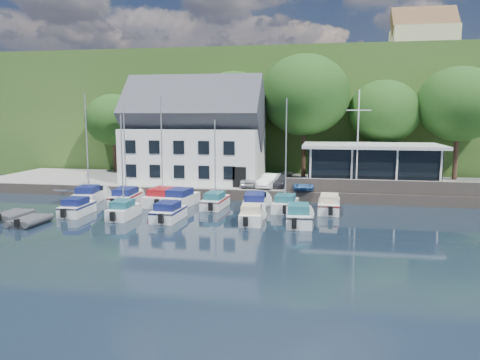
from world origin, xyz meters
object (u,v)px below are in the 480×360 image
(boat_r1_5, at_px, (255,201))
(harbor_building, at_px, (195,140))
(boat_r1_0, at_px, (87,152))
(boat_r2_0, at_px, (77,206))
(boat_r1_2, at_px, (162,153))
(boat_r1_1, at_px, (125,154))
(boat_r1_6, at_px, (286,160))
(boat_r1_7, at_px, (329,203))
(car_blue, at_px, (302,183))
(flagpole, at_px, (358,141))
(dinghy_0, at_px, (12,214))
(boat_r2_4, at_px, (298,214))
(boat_r2_1, at_px, (122,163))
(boat_r2_2, at_px, (169,211))
(car_dgrey, at_px, (280,180))
(boat_r2_3, at_px, (251,214))
(car_white, at_px, (270,181))
(dinghy_1, at_px, (30,220))
(boat_r1_4, at_px, (215,159))
(car_silver, at_px, (247,180))
(club_pavilion, at_px, (371,165))
(boat_r1_3, at_px, (181,197))

(boat_r1_5, bearing_deg, harbor_building, 124.52)
(boat_r1_0, height_order, boat_r2_0, boat_r1_0)
(boat_r1_2, bearing_deg, boat_r1_1, -170.29)
(boat_r1_6, bearing_deg, harbor_building, 142.02)
(harbor_building, height_order, boat_r1_7, harbor_building)
(car_blue, bearing_deg, flagpole, -4.92)
(dinghy_0, bearing_deg, boat_r2_4, 7.37)
(boat_r2_1, bearing_deg, harbor_building, 82.29)
(boat_r2_2, bearing_deg, boat_r2_1, -179.09)
(car_dgrey, distance_m, boat_r2_0, 18.96)
(boat_r2_3, bearing_deg, harbor_building, 116.20)
(boat_r1_5, bearing_deg, boat_r2_1, -158.49)
(car_white, xyz_separation_m, dinghy_0, (-18.47, -12.86, -1.27))
(car_blue, bearing_deg, boat_r1_1, -169.83)
(boat_r1_5, bearing_deg, flagpole, 26.85)
(boat_r1_2, relative_size, boat_r2_3, 1.91)
(dinghy_1, bearing_deg, boat_r2_3, 14.95)
(boat_r1_2, xyz_separation_m, boat_r1_4, (4.90, -0.43, -0.45))
(boat_r2_0, relative_size, boat_r2_2, 0.99)
(boat_r1_4, distance_m, boat_r1_6, 6.07)
(boat_r1_2, xyz_separation_m, boat_r2_3, (8.85, -5.56, -3.96))
(boat_r2_3, bearing_deg, boat_r1_1, 152.09)
(flagpole, relative_size, boat_r1_0, 0.99)
(boat_r1_0, bearing_deg, boat_r1_1, -11.00)
(car_white, height_order, boat_r2_3, car_white)
(boat_r2_0, bearing_deg, boat_r2_4, -2.30)
(boat_r1_7, bearing_deg, boat_r2_4, -112.03)
(boat_r1_2, height_order, boat_r2_2, boat_r1_2)
(car_silver, bearing_deg, boat_r1_4, -117.91)
(harbor_building, distance_m, car_silver, 7.76)
(boat_r2_0, bearing_deg, club_pavilion, 27.45)
(boat_r1_7, xyz_separation_m, boat_r2_2, (-12.08, -5.33, -0.02))
(flagpole, relative_size, boat_r2_3, 1.89)
(boat_r1_2, bearing_deg, boat_r1_3, 2.23)
(harbor_building, distance_m, boat_r1_2, 8.66)
(boat_r1_1, xyz_separation_m, boat_r2_3, (12.24, -5.43, -3.77))
(boat_r1_5, relative_size, boat_r1_6, 0.79)
(boat_r1_5, height_order, boat_r2_0, boat_r1_5)
(boat_r2_4, height_order, dinghy_0, boat_r2_4)
(harbor_building, bearing_deg, boat_r1_1, -114.53)
(boat_r2_4, bearing_deg, dinghy_0, -178.79)
(boat_r2_0, bearing_deg, boat_r2_1, -6.87)
(car_white, relative_size, boat_r1_3, 0.64)
(boat_r1_2, distance_m, boat_r1_5, 9.31)
(car_silver, height_order, dinghy_1, car_silver)
(car_blue, xyz_separation_m, boat_r2_4, (0.18, -9.96, -0.83))
(boat_r2_2, height_order, dinghy_1, boat_r2_2)
(boat_r1_6, bearing_deg, car_dgrey, 103.29)
(car_silver, height_order, boat_r1_6, boat_r1_6)
(boat_r1_1, xyz_separation_m, boat_r1_5, (11.80, -0.61, -3.73))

